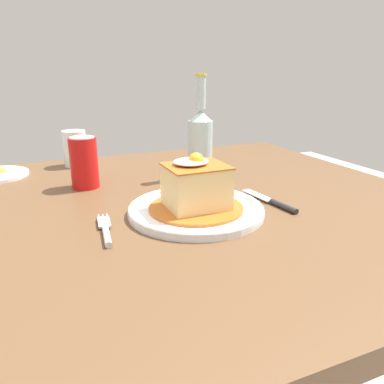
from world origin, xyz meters
TOP-DOWN VIEW (x-y plane):
  - dining_table at (0.00, 0.00)m, footprint 1.22×1.03m
  - main_plate at (0.05, -0.09)m, footprint 0.27×0.27m
  - sandwich_meal at (0.05, -0.09)m, footprint 0.19×0.19m
  - fork at (-0.14, -0.12)m, footprint 0.03×0.14m
  - knife at (0.22, -0.11)m, footprint 0.04×0.17m
  - soda_can at (-0.13, 0.18)m, footprint 0.07×0.07m
  - beer_bottle_clear_far at (0.17, 0.16)m, footprint 0.06×0.06m
  - drinking_glass at (-0.12, 0.42)m, footprint 0.07×0.07m

SIDE VIEW (x-z plane):
  - dining_table at x=0.00m, z-range 0.27..0.99m
  - fork at x=-0.14m, z-range 0.72..0.74m
  - knife at x=0.22m, z-range 0.72..0.74m
  - main_plate at x=0.05m, z-range 0.72..0.74m
  - drinking_glass at x=-0.12m, z-range 0.72..0.82m
  - sandwich_meal at x=0.05m, z-range 0.72..0.83m
  - soda_can at x=-0.13m, z-range 0.72..0.85m
  - beer_bottle_clear_far at x=0.17m, z-range 0.69..0.96m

